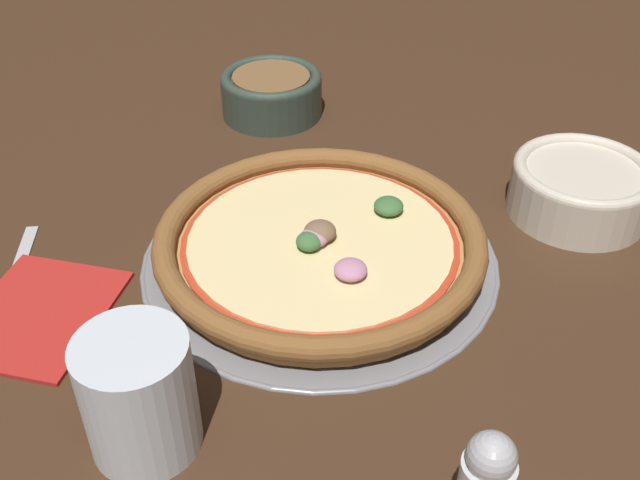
# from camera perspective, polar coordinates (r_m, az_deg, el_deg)

# --- Properties ---
(ground_plane) EXTENTS (3.00, 3.00, 0.00)m
(ground_plane) POSITION_cam_1_polar(r_m,az_deg,el_deg) (0.71, 0.00, -1.50)
(ground_plane) COLOR #3D2616
(pizza_tray) EXTENTS (0.34, 0.34, 0.01)m
(pizza_tray) POSITION_cam_1_polar(r_m,az_deg,el_deg) (0.71, 0.00, -1.30)
(pizza_tray) COLOR gray
(pizza_tray) RESTS_ON ground_plane
(pizza) EXTENTS (0.31, 0.31, 0.04)m
(pizza) POSITION_cam_1_polar(r_m,az_deg,el_deg) (0.70, 0.02, -0.11)
(pizza) COLOR #BC7F42
(pizza) RESTS_ON pizza_tray
(bowl_near) EXTENTS (0.14, 0.14, 0.06)m
(bowl_near) POSITION_cam_1_polar(r_m,az_deg,el_deg) (0.81, 19.23, 3.82)
(bowl_near) COLOR beige
(bowl_near) RESTS_ON ground_plane
(bowl_far) EXTENTS (0.13, 0.13, 0.06)m
(bowl_far) POSITION_cam_1_polar(r_m,az_deg,el_deg) (0.95, -3.71, 11.20)
(bowl_far) COLOR #334238
(bowl_far) RESTS_ON ground_plane
(drinking_cup) EXTENTS (0.08, 0.08, 0.10)m
(drinking_cup) POSITION_cam_1_polar(r_m,az_deg,el_deg) (0.54, -13.64, -11.42)
(drinking_cup) COLOR silver
(drinking_cup) RESTS_ON ground_plane
(napkin) EXTENTS (0.17, 0.16, 0.01)m
(napkin) POSITION_cam_1_polar(r_m,az_deg,el_deg) (0.70, -20.69, -5.20)
(napkin) COLOR #B2231E
(napkin) RESTS_ON ground_plane
(fork) EXTENTS (0.14, 0.12, 0.00)m
(fork) POSITION_cam_1_polar(r_m,az_deg,el_deg) (0.73, -22.50, -3.42)
(fork) COLOR #B7B7BC
(fork) RESTS_ON ground_plane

